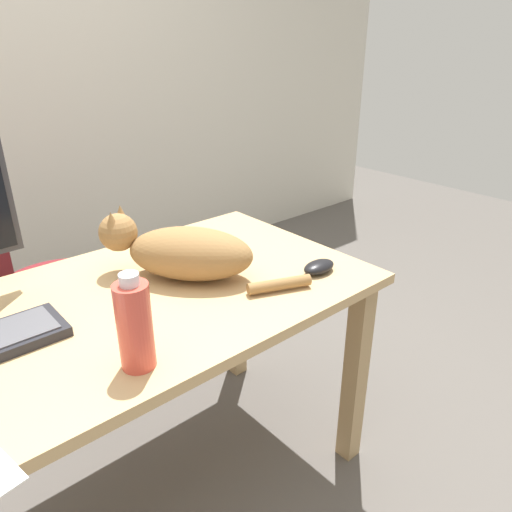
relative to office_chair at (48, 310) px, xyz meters
name	(u,v)px	position (x,y,z in m)	size (l,w,h in m)	color
ground_plane	(147,496)	(0.00, -0.70, -0.38)	(8.00, 8.00, 0.00)	#59544F
desk	(126,336)	(0.00, -0.70, 0.24)	(1.38, 0.74, 0.72)	tan
office_chair	(48,310)	(0.00, 0.00, 0.00)	(0.48, 0.48, 0.89)	black
cat	(183,251)	(0.21, -0.68, 0.42)	(0.41, 0.50, 0.20)	olive
computer_mouse	(319,267)	(0.52, -0.92, 0.36)	(0.11, 0.06, 0.04)	black
water_bottle	(135,325)	(-0.10, -0.97, 0.44)	(0.07, 0.07, 0.22)	#D84C3D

